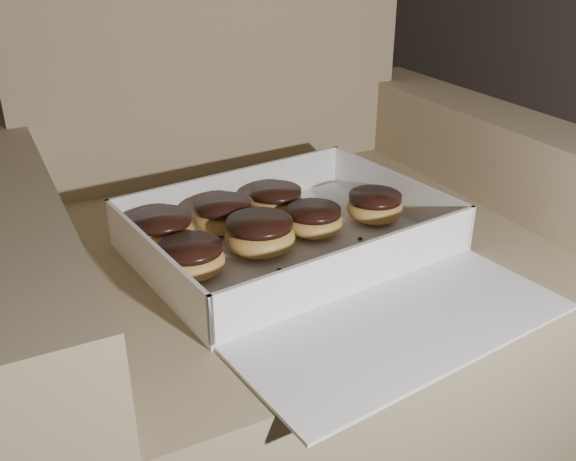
% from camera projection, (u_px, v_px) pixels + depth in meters
% --- Properties ---
extents(armchair, '(0.89, 0.75, 0.93)m').
position_uv_depth(armchair, '(277.00, 285.00, 1.07)').
color(armchair, '#9B8763').
rests_on(armchair, floor).
extents(bakery_box, '(0.47, 0.54, 0.07)m').
position_uv_depth(bakery_box, '(308.00, 251.00, 0.89)').
color(bakery_box, white).
rests_on(bakery_box, armchair).
extents(donut_a, '(0.09, 0.09, 0.04)m').
position_uv_depth(donut_a, '(276.00, 201.00, 1.00)').
color(donut_a, '#E8B151').
rests_on(donut_a, bakery_box).
extents(donut_b, '(0.09, 0.09, 0.04)m').
position_uv_depth(donut_b, '(374.00, 206.00, 0.98)').
color(donut_b, '#E8B151').
rests_on(donut_b, bakery_box).
extents(donut_c, '(0.09, 0.09, 0.04)m').
position_uv_depth(donut_c, '(191.00, 259.00, 0.83)').
color(donut_c, '#E8B151').
rests_on(donut_c, bakery_box).
extents(donut_d, '(0.08, 0.08, 0.04)m').
position_uv_depth(donut_d, '(314.00, 220.00, 0.94)').
color(donut_d, '#E8B151').
rests_on(donut_d, bakery_box).
extents(donut_e, '(0.09, 0.09, 0.05)m').
position_uv_depth(donut_e, '(161.00, 230.00, 0.90)').
color(donut_e, '#E8B151').
rests_on(donut_e, bakery_box).
extents(donut_f, '(0.10, 0.10, 0.05)m').
position_uv_depth(donut_f, '(260.00, 235.00, 0.89)').
color(donut_f, '#E8B151').
rests_on(donut_f, bakery_box).
extents(donut_g, '(0.09, 0.09, 0.05)m').
position_uv_depth(donut_g, '(223.00, 215.00, 0.95)').
color(donut_g, '#E8B151').
rests_on(donut_g, bakery_box).
extents(crumb_a, '(0.01, 0.01, 0.00)m').
position_uv_depth(crumb_a, '(278.00, 272.00, 0.84)').
color(crumb_a, black).
rests_on(crumb_a, bakery_box).
extents(crumb_b, '(0.01, 0.01, 0.00)m').
position_uv_depth(crumb_b, '(360.00, 239.00, 0.93)').
color(crumb_b, black).
rests_on(crumb_b, bakery_box).
extents(crumb_c, '(0.01, 0.01, 0.00)m').
position_uv_depth(crumb_c, '(280.00, 270.00, 0.85)').
color(crumb_c, black).
rests_on(crumb_c, bakery_box).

